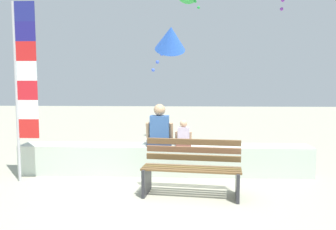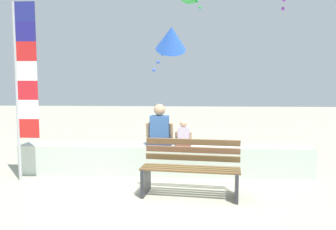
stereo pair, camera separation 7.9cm
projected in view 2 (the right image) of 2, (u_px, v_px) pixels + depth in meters
The scene contains 7 objects.
ground_plane at pixel (159, 195), 5.57m from camera, with size 40.00×40.00×0.00m, color #A8A891.
seawall_ledge at pixel (164, 159), 6.86m from camera, with size 5.74×0.58×0.58m, color silver.
park_bench at pixel (191, 170), 5.58m from camera, with size 1.64×0.79×0.88m.
person_adult at pixel (160, 129), 6.77m from camera, with size 0.54×0.39×0.82m.
person_child at pixel (183, 136), 6.76m from camera, with size 0.33×0.24×0.51m.
flag_banner at pixel (23, 79), 6.21m from camera, with size 0.41×0.05×3.26m.
kite_blue at pixel (171, 38), 7.82m from camera, with size 0.85×0.98×1.18m.
Camera 2 is at (0.46, -5.40, 1.85)m, focal length 36.69 mm.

